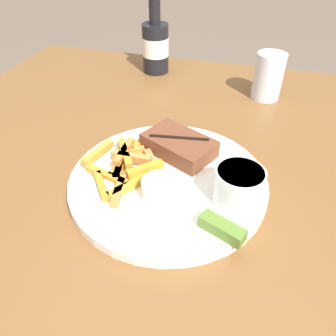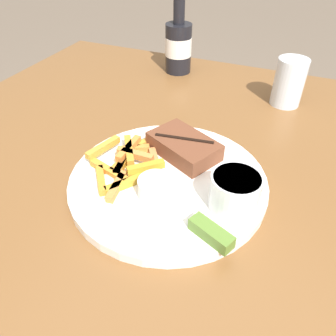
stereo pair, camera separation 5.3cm
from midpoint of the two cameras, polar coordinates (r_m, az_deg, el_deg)
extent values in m
cube|color=brown|center=(0.57, -2.67, -4.64)|extent=(1.15, 1.14, 0.04)
cylinder|color=brown|center=(1.36, -16.43, 2.23)|extent=(0.06, 0.06, 0.73)
cylinder|color=white|center=(0.55, -2.75, -2.61)|extent=(0.33, 0.33, 0.01)
cylinder|color=white|center=(0.55, -2.78, -1.91)|extent=(0.33, 0.33, 0.00)
cube|color=brown|center=(0.59, -0.45, 3.84)|extent=(0.15, 0.12, 0.03)
cube|color=black|center=(0.58, -0.46, 5.21)|extent=(0.11, 0.02, 0.00)
cube|color=#BE8429|center=(0.58, -10.14, 2.45)|extent=(0.05, 0.07, 0.01)
cube|color=gold|center=(0.59, -14.67, 2.53)|extent=(0.03, 0.07, 0.01)
cube|color=orange|center=(0.54, -6.79, -0.26)|extent=(0.05, 0.05, 0.01)
cube|color=orange|center=(0.55, -13.20, -1.50)|extent=(0.08, 0.03, 0.01)
cube|color=#CA7F3B|center=(0.57, -8.95, 1.74)|extent=(0.07, 0.01, 0.01)
cube|color=orange|center=(0.60, -9.40, 2.67)|extent=(0.06, 0.04, 0.01)
cube|color=gold|center=(0.57, -10.96, 0.39)|extent=(0.03, 0.08, 0.01)
cube|color=orange|center=(0.54, -14.34, -3.14)|extent=(0.05, 0.06, 0.01)
cube|color=orange|center=(0.56, -11.12, -0.28)|extent=(0.02, 0.05, 0.01)
cube|color=#BF8D29|center=(0.53, -9.43, -3.15)|extent=(0.06, 0.07, 0.01)
cube|color=orange|center=(0.57, -10.94, 0.44)|extent=(0.02, 0.06, 0.01)
cube|color=orange|center=(0.58, -10.24, 2.74)|extent=(0.01, 0.07, 0.01)
cube|color=#CB7B3A|center=(0.52, -11.49, -4.01)|extent=(0.02, 0.07, 0.01)
cube|color=gold|center=(0.61, -7.78, 3.83)|extent=(0.04, 0.06, 0.01)
cube|color=#C37C41|center=(0.56, -5.28, 0.60)|extent=(0.05, 0.07, 0.01)
cylinder|color=white|center=(0.49, 9.19, -3.23)|extent=(0.07, 0.07, 0.06)
cylinder|color=beige|center=(0.48, 9.46, -1.28)|extent=(0.07, 0.07, 0.01)
cylinder|color=silver|center=(0.50, -4.16, -3.84)|extent=(0.06, 0.06, 0.03)
cylinder|color=black|center=(0.49, -4.23, -2.77)|extent=(0.05, 0.05, 0.01)
cube|color=#567A2D|center=(0.46, 6.09, -10.55)|extent=(0.07, 0.05, 0.02)
cube|color=#B7B7BC|center=(0.55, -13.14, -2.54)|extent=(0.10, 0.05, 0.00)
cube|color=#B7B7BC|center=(0.54, -5.98, -2.21)|extent=(0.03, 0.02, 0.00)
cube|color=#B7B7BC|center=(0.54, -6.01, -1.90)|extent=(0.03, 0.02, 0.00)
cube|color=#B7B7BC|center=(0.55, -6.04, -1.59)|extent=(0.03, 0.02, 0.00)
cylinder|color=black|center=(0.95, -3.88, 20.00)|extent=(0.07, 0.07, 0.13)
cylinder|color=silver|center=(0.95, -3.90, 20.37)|extent=(0.07, 0.07, 0.05)
cylinder|color=black|center=(0.92, -4.16, 25.57)|extent=(0.03, 0.03, 0.06)
cylinder|color=silver|center=(0.83, 15.28, 15.10)|extent=(0.07, 0.07, 0.11)
camera|label=1|loc=(0.03, -92.85, -2.32)|focal=35.00mm
camera|label=2|loc=(0.03, 87.15, 2.32)|focal=35.00mm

